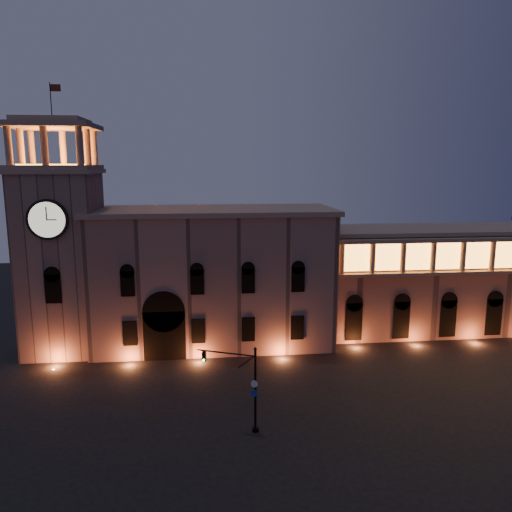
{
  "coord_description": "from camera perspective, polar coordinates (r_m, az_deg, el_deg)",
  "views": [
    {
      "loc": [
        -3.09,
        -41.33,
        23.14
      ],
      "look_at": [
        2.94,
        16.0,
        12.47
      ],
      "focal_mm": 35.0,
      "sensor_mm": 36.0,
      "label": 1
    }
  ],
  "objects": [
    {
      "name": "colonnade_wing",
      "position": [
        75.75,
        21.77,
        -2.32
      ],
      "size": [
        40.6,
        11.5,
        14.5
      ],
      "color": "#856055",
      "rests_on": "ground"
    },
    {
      "name": "ground",
      "position": [
        47.47,
        -1.6,
        -18.69
      ],
      "size": [
        160.0,
        160.0,
        0.0
      ],
      "primitive_type": "plane",
      "color": "black",
      "rests_on": "ground"
    },
    {
      "name": "clock_tower",
      "position": [
        65.56,
        -21.32,
        0.43
      ],
      "size": [
        9.8,
        9.8,
        32.4
      ],
      "color": "#8B655A",
      "rests_on": "ground"
    },
    {
      "name": "traffic_light",
      "position": [
        44.81,
        -1.29,
        -14.69
      ],
      "size": [
        5.28,
        2.41,
        7.76
      ],
      "rotation": [
        0.0,
        0.0,
        -0.39
      ],
      "color": "black",
      "rests_on": "ground"
    },
    {
      "name": "government_building",
      "position": [
        64.88,
        -4.97,
        -2.35
      ],
      "size": [
        30.8,
        12.8,
        17.6
      ],
      "color": "#8B655A",
      "rests_on": "ground"
    }
  ]
}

